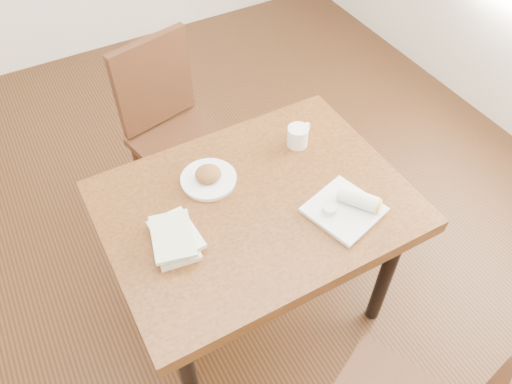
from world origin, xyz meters
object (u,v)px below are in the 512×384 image
table (256,216)px  chair_far (172,123)px  plate_scone (208,177)px  plate_burrito (349,207)px  coffee_mug (298,135)px  book_stack (175,238)px

table → chair_far: (-0.03, 0.78, -0.11)m
plate_scone → plate_burrito: (0.37, -0.37, 0.00)m
table → coffee_mug: size_ratio=9.07×
table → plate_burrito: size_ratio=3.85×
plate_burrito → chair_far: bearing=106.9°
table → chair_far: bearing=92.4°
chair_far → coffee_mug: (0.33, -0.59, 0.25)m
chair_far → plate_scone: 0.65m
table → book_stack: (-0.33, -0.03, 0.11)m
chair_far → book_stack: bearing=-110.2°
plate_scone → coffee_mug: coffee_mug is taller
chair_far → plate_burrito: size_ratio=3.35×
coffee_mug → book_stack: coffee_mug is taller
table → chair_far: size_ratio=1.15×
chair_far → book_stack: (-0.30, -0.81, 0.23)m
table → coffee_mug: bearing=32.2°
table → plate_burrito: bearing=-37.0°
plate_burrito → book_stack: 0.62m
table → coffee_mug: (0.30, 0.19, 0.13)m
plate_scone → book_stack: plate_scone is taller
table → book_stack: size_ratio=4.86×
table → plate_burrito: (0.27, -0.20, 0.11)m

